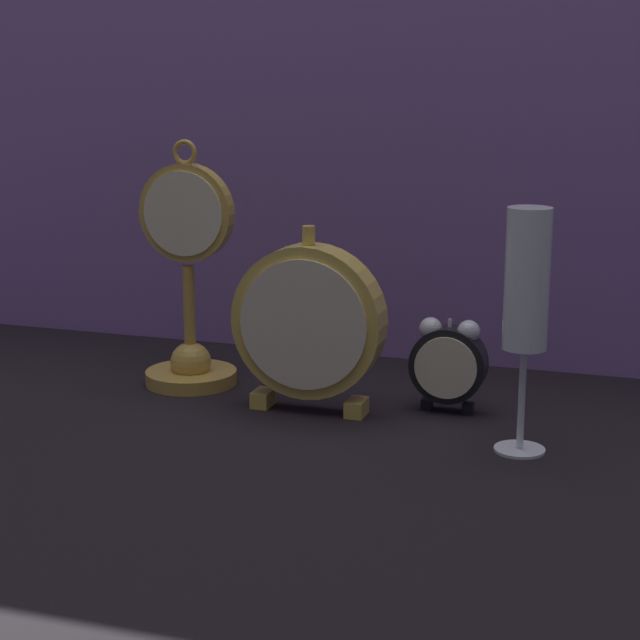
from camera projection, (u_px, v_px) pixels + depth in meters
ground_plane at (296, 433)px, 1.10m from camera, size 4.00×4.00×0.00m
fabric_backdrop_drape at (382, 122)px, 1.34m from camera, size 1.64×0.01×0.61m
pocket_watch_on_stand at (189, 298)px, 1.26m from camera, size 0.11×0.11×0.29m
alarm_clock_twin_bell at (448, 361)px, 1.16m from camera, size 0.08×0.03×0.10m
mantel_clock_silver at (308, 323)px, 1.15m from camera, size 0.17×0.04×0.21m
champagne_flute at (526, 295)px, 1.02m from camera, size 0.05×0.05×0.24m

